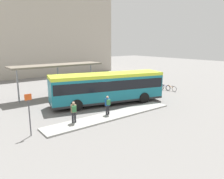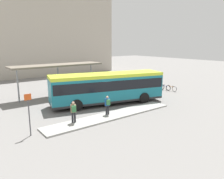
{
  "view_description": "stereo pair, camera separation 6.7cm",
  "coord_description": "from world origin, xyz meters",
  "px_view_note": "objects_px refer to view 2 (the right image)",
  "views": [
    {
      "loc": [
        -12.44,
        -16.91,
        5.95
      ],
      "look_at": [
        0.55,
        0.0,
        1.36
      ],
      "focal_mm": 35.0,
      "sensor_mm": 36.0,
      "label": 1
    },
    {
      "loc": [
        -12.39,
        -16.96,
        5.95
      ],
      "look_at": [
        0.55,
        0.0,
        1.36
      ],
      "focal_mm": 35.0,
      "sensor_mm": 36.0,
      "label": 2
    }
  ],
  "objects_px": {
    "pedestrian_waiting": "(108,104)",
    "potted_planter_near_shelter": "(77,93)",
    "city_bus": "(108,86)",
    "platform_sign": "(29,113)",
    "pedestrian_companion": "(74,111)",
    "bicycle_yellow": "(159,86)",
    "bicycle_orange": "(171,88)",
    "bicycle_blue": "(165,87)"
  },
  "relations": [
    {
      "from": "city_bus",
      "to": "bicycle_yellow",
      "type": "bearing_deg",
      "value": 24.01
    },
    {
      "from": "city_bus",
      "to": "bicycle_blue",
      "type": "distance_m",
      "value": 9.73
    },
    {
      "from": "pedestrian_companion",
      "to": "bicycle_orange",
      "type": "distance_m",
      "value": 15.34
    },
    {
      "from": "pedestrian_companion",
      "to": "bicycle_blue",
      "type": "bearing_deg",
      "value": -60.66
    },
    {
      "from": "bicycle_orange",
      "to": "potted_planter_near_shelter",
      "type": "height_order",
      "value": "potted_planter_near_shelter"
    },
    {
      "from": "bicycle_blue",
      "to": "pedestrian_waiting",
      "type": "bearing_deg",
      "value": -73.95
    },
    {
      "from": "city_bus",
      "to": "bicycle_yellow",
      "type": "xyz_separation_m",
      "value": [
        9.4,
        1.52,
        -1.41
      ]
    },
    {
      "from": "potted_planter_near_shelter",
      "to": "bicycle_yellow",
      "type": "bearing_deg",
      "value": -10.44
    },
    {
      "from": "bicycle_orange",
      "to": "platform_sign",
      "type": "distance_m",
      "value": 18.56
    },
    {
      "from": "pedestrian_waiting",
      "to": "pedestrian_companion",
      "type": "relative_size",
      "value": 0.98
    },
    {
      "from": "pedestrian_companion",
      "to": "bicycle_orange",
      "type": "bearing_deg",
      "value": -63.94
    },
    {
      "from": "potted_planter_near_shelter",
      "to": "bicycle_orange",
      "type": "bearing_deg",
      "value": -18.35
    },
    {
      "from": "pedestrian_waiting",
      "to": "potted_planter_near_shelter",
      "type": "bearing_deg",
      "value": 6.98
    },
    {
      "from": "bicycle_yellow",
      "to": "platform_sign",
      "type": "height_order",
      "value": "platform_sign"
    },
    {
      "from": "bicycle_blue",
      "to": "bicycle_yellow",
      "type": "relative_size",
      "value": 0.95
    },
    {
      "from": "bicycle_blue",
      "to": "bicycle_yellow",
      "type": "bearing_deg",
      "value": -168.1
    },
    {
      "from": "city_bus",
      "to": "pedestrian_companion",
      "type": "relative_size",
      "value": 7.06
    },
    {
      "from": "bicycle_blue",
      "to": "potted_planter_near_shelter",
      "type": "height_order",
      "value": "potted_planter_near_shelter"
    },
    {
      "from": "pedestrian_companion",
      "to": "potted_planter_near_shelter",
      "type": "distance_m",
      "value": 7.56
    },
    {
      "from": "platform_sign",
      "to": "bicycle_orange",
      "type": "bearing_deg",
      "value": 9.08
    },
    {
      "from": "pedestrian_companion",
      "to": "bicycle_yellow",
      "type": "height_order",
      "value": "pedestrian_companion"
    },
    {
      "from": "pedestrian_companion",
      "to": "bicycle_yellow",
      "type": "relative_size",
      "value": 0.95
    },
    {
      "from": "pedestrian_waiting",
      "to": "pedestrian_companion",
      "type": "height_order",
      "value": "pedestrian_companion"
    },
    {
      "from": "city_bus",
      "to": "bicycle_yellow",
      "type": "height_order",
      "value": "city_bus"
    },
    {
      "from": "bicycle_blue",
      "to": "potted_planter_near_shelter",
      "type": "relative_size",
      "value": 1.32
    },
    {
      "from": "city_bus",
      "to": "bicycle_blue",
      "type": "xyz_separation_m",
      "value": [
        9.6,
        0.65,
        -1.43
      ]
    },
    {
      "from": "bicycle_blue",
      "to": "potted_planter_near_shelter",
      "type": "xyz_separation_m",
      "value": [
        -11.16,
        2.89,
        0.28
      ]
    },
    {
      "from": "city_bus",
      "to": "platform_sign",
      "type": "height_order",
      "value": "city_bus"
    },
    {
      "from": "pedestrian_waiting",
      "to": "platform_sign",
      "type": "height_order",
      "value": "platform_sign"
    },
    {
      "from": "bicycle_orange",
      "to": "platform_sign",
      "type": "bearing_deg",
      "value": 99.43
    },
    {
      "from": "bicycle_yellow",
      "to": "platform_sign",
      "type": "relative_size",
      "value": 0.6
    },
    {
      "from": "pedestrian_companion",
      "to": "potted_planter_near_shelter",
      "type": "xyz_separation_m",
      "value": [
        3.76,
        6.54,
        -0.42
      ]
    },
    {
      "from": "potted_planter_near_shelter",
      "to": "platform_sign",
      "type": "bearing_deg",
      "value": -136.28
    },
    {
      "from": "bicycle_orange",
      "to": "potted_planter_near_shelter",
      "type": "xyz_separation_m",
      "value": [
        -11.31,
        3.75,
        0.28
      ]
    },
    {
      "from": "city_bus",
      "to": "pedestrian_waiting",
      "type": "relative_size",
      "value": 7.23
    },
    {
      "from": "pedestrian_waiting",
      "to": "platform_sign",
      "type": "xyz_separation_m",
      "value": [
        -6.32,
        -0.12,
        0.54
      ]
    },
    {
      "from": "pedestrian_companion",
      "to": "bicycle_blue",
      "type": "distance_m",
      "value": 15.38
    },
    {
      "from": "city_bus",
      "to": "pedestrian_companion",
      "type": "xyz_separation_m",
      "value": [
        -5.32,
        -3.0,
        -0.73
      ]
    },
    {
      "from": "bicycle_blue",
      "to": "city_bus",
      "type": "bearing_deg",
      "value": -87.31
    },
    {
      "from": "bicycle_yellow",
      "to": "platform_sign",
      "type": "xyz_separation_m",
      "value": [
        -17.93,
        -4.65,
        1.19
      ]
    },
    {
      "from": "bicycle_orange",
      "to": "bicycle_blue",
      "type": "bearing_deg",
      "value": 10.11
    },
    {
      "from": "bicycle_orange",
      "to": "potted_planter_near_shelter",
      "type": "relative_size",
      "value": 1.33
    }
  ]
}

